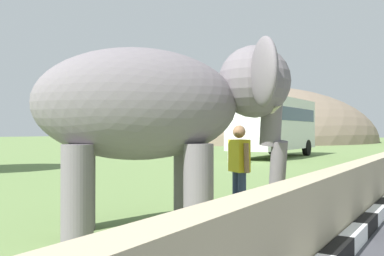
% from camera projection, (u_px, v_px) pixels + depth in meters
% --- Properties ---
extents(barrier_parapet, '(28.00, 0.36, 1.00)m').
position_uv_depth(barrier_parapet, '(314.00, 218.00, 5.06)').
color(barrier_parapet, tan).
rests_on(barrier_parapet, ground_plane).
extents(elephant, '(3.82, 3.85, 2.93)m').
position_uv_depth(elephant, '(161.00, 108.00, 6.40)').
color(elephant, slate).
rests_on(elephant, ground_plane).
extents(person_handler, '(0.44, 0.57, 1.66)m').
position_uv_depth(person_handler, '(239.00, 166.00, 7.52)').
color(person_handler, navy).
rests_on(person_handler, ground_plane).
extents(bus_white, '(8.14, 2.61, 3.50)m').
position_uv_depth(bus_white, '(274.00, 122.00, 25.00)').
color(bus_white, silver).
rests_on(bus_white, ground_plane).
extents(cow_near, '(1.76, 1.48, 1.23)m').
position_uv_depth(cow_near, '(234.00, 145.00, 20.47)').
color(cow_near, beige).
rests_on(cow_near, ground_plane).
extents(hill_east, '(40.69, 32.56, 16.05)m').
position_uv_depth(hill_east, '(260.00, 142.00, 62.33)').
color(hill_east, '#796856').
rests_on(hill_east, ground_plane).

